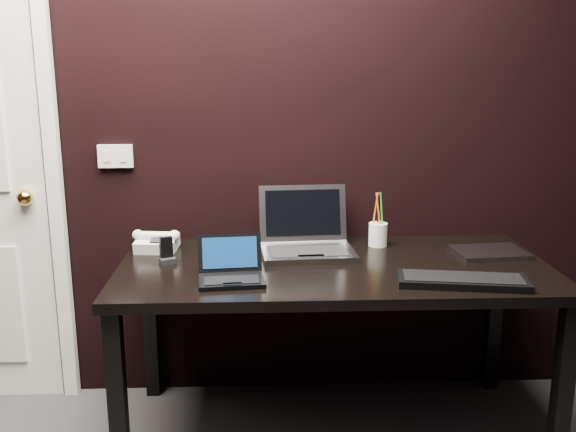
{
  "coord_description": "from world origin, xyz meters",
  "views": [
    {
      "loc": [
        0.01,
        -1.02,
        1.52
      ],
      "look_at": [
        0.11,
        1.35,
        0.95
      ],
      "focal_mm": 40.0,
      "sensor_mm": 36.0,
      "label": 1
    }
  ],
  "objects_px": {
    "netbook": "(231,272)",
    "desk_phone": "(157,242)",
    "mobile_phone": "(167,253)",
    "ext_keyboard": "(463,281)",
    "pen_cup": "(378,233)",
    "silver_laptop": "(306,241)",
    "desk": "(334,282)",
    "closed_laptop": "(489,252)"
  },
  "relations": [
    {
      "from": "ext_keyboard",
      "to": "desk_phone",
      "type": "distance_m",
      "value": 1.26
    },
    {
      "from": "desk",
      "to": "mobile_phone",
      "type": "height_order",
      "value": "mobile_phone"
    },
    {
      "from": "silver_laptop",
      "to": "ext_keyboard",
      "type": "relative_size",
      "value": 0.83
    },
    {
      "from": "silver_laptop",
      "to": "desk_phone",
      "type": "bearing_deg",
      "value": 175.14
    },
    {
      "from": "netbook",
      "to": "mobile_phone",
      "type": "distance_m",
      "value": 0.35
    },
    {
      "from": "ext_keyboard",
      "to": "desk_phone",
      "type": "relative_size",
      "value": 2.33
    },
    {
      "from": "netbook",
      "to": "mobile_phone",
      "type": "height_order",
      "value": "netbook"
    },
    {
      "from": "silver_laptop",
      "to": "pen_cup",
      "type": "distance_m",
      "value": 0.33
    },
    {
      "from": "desk",
      "to": "silver_laptop",
      "type": "height_order",
      "value": "silver_laptop"
    },
    {
      "from": "ext_keyboard",
      "to": "desk",
      "type": "bearing_deg",
      "value": 149.28
    },
    {
      "from": "ext_keyboard",
      "to": "mobile_phone",
      "type": "relative_size",
      "value": 4.61
    },
    {
      "from": "silver_laptop",
      "to": "desk_phone",
      "type": "height_order",
      "value": "silver_laptop"
    },
    {
      "from": "ext_keyboard",
      "to": "netbook",
      "type": "bearing_deg",
      "value": 174.55
    },
    {
      "from": "mobile_phone",
      "to": "pen_cup",
      "type": "xyz_separation_m",
      "value": [
        0.88,
        0.21,
        0.02
      ]
    },
    {
      "from": "silver_laptop",
      "to": "pen_cup",
      "type": "relative_size",
      "value": 1.68
    },
    {
      "from": "mobile_phone",
      "to": "pen_cup",
      "type": "height_order",
      "value": "pen_cup"
    },
    {
      "from": "netbook",
      "to": "mobile_phone",
      "type": "bearing_deg",
      "value": 139.91
    },
    {
      "from": "ext_keyboard",
      "to": "closed_laptop",
      "type": "bearing_deg",
      "value": 57.81
    },
    {
      "from": "closed_laptop",
      "to": "desk_phone",
      "type": "relative_size",
      "value": 1.45
    },
    {
      "from": "netbook",
      "to": "desk_phone",
      "type": "xyz_separation_m",
      "value": [
        -0.33,
        0.39,
        0.01
      ]
    },
    {
      "from": "netbook",
      "to": "mobile_phone",
      "type": "relative_size",
      "value": 2.46
    },
    {
      "from": "ext_keyboard",
      "to": "desk_phone",
      "type": "bearing_deg",
      "value": 157.87
    },
    {
      "from": "netbook",
      "to": "ext_keyboard",
      "type": "relative_size",
      "value": 0.53
    },
    {
      "from": "ext_keyboard",
      "to": "desk_phone",
      "type": "xyz_separation_m",
      "value": [
        -1.17,
        0.47,
        0.02
      ]
    },
    {
      "from": "desk",
      "to": "pen_cup",
      "type": "height_order",
      "value": "pen_cup"
    },
    {
      "from": "desk",
      "to": "pen_cup",
      "type": "bearing_deg",
      "value": 48.77
    },
    {
      "from": "silver_laptop",
      "to": "desk_phone",
      "type": "relative_size",
      "value": 1.93
    },
    {
      "from": "mobile_phone",
      "to": "ext_keyboard",
      "type": "bearing_deg",
      "value": -15.4
    },
    {
      "from": "silver_laptop",
      "to": "closed_laptop",
      "type": "xyz_separation_m",
      "value": [
        0.76,
        -0.06,
        -0.04
      ]
    },
    {
      "from": "desk_phone",
      "to": "pen_cup",
      "type": "xyz_separation_m",
      "value": [
        0.95,
        0.03,
        0.02
      ]
    },
    {
      "from": "silver_laptop",
      "to": "mobile_phone",
      "type": "distance_m",
      "value": 0.58
    },
    {
      "from": "desk_phone",
      "to": "mobile_phone",
      "type": "bearing_deg",
      "value": -69.03
    },
    {
      "from": "ext_keyboard",
      "to": "pen_cup",
      "type": "height_order",
      "value": "pen_cup"
    },
    {
      "from": "silver_laptop",
      "to": "pen_cup",
      "type": "height_order",
      "value": "silver_laptop"
    },
    {
      "from": "ext_keyboard",
      "to": "closed_laptop",
      "type": "distance_m",
      "value": 0.42
    },
    {
      "from": "closed_laptop",
      "to": "desk_phone",
      "type": "bearing_deg",
      "value": 175.19
    },
    {
      "from": "netbook",
      "to": "closed_laptop",
      "type": "height_order",
      "value": "netbook"
    },
    {
      "from": "netbook",
      "to": "pen_cup",
      "type": "relative_size",
      "value": 1.08
    },
    {
      "from": "netbook",
      "to": "desk_phone",
      "type": "distance_m",
      "value": 0.51
    },
    {
      "from": "ext_keyboard",
      "to": "closed_laptop",
      "type": "xyz_separation_m",
      "value": [
        0.22,
        0.36,
        -0.0
      ]
    },
    {
      "from": "ext_keyboard",
      "to": "pen_cup",
      "type": "bearing_deg",
      "value": 113.09
    },
    {
      "from": "netbook",
      "to": "desk",
      "type": "bearing_deg",
      "value": 24.16
    }
  ]
}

